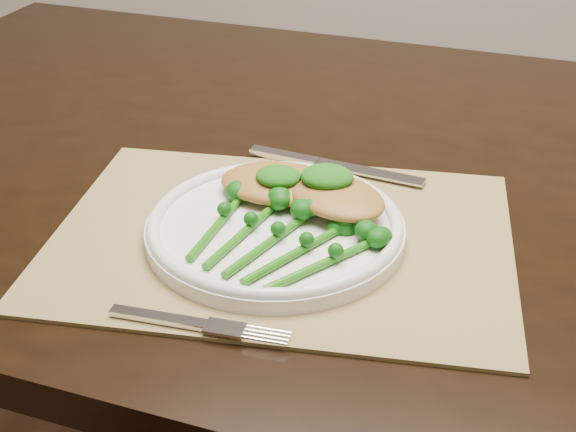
% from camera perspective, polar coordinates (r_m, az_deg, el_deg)
% --- Properties ---
extents(dining_table, '(1.71, 1.12, 0.75)m').
position_cam_1_polar(dining_table, '(1.17, 6.07, -13.09)').
color(dining_table, black).
rests_on(dining_table, ground).
extents(placemat, '(0.46, 0.34, 0.00)m').
position_cam_1_polar(placemat, '(0.80, -0.45, -1.56)').
color(placemat, olive).
rests_on(placemat, dining_table).
extents(dinner_plate, '(0.26, 0.26, 0.02)m').
position_cam_1_polar(dinner_plate, '(0.79, -0.92, -0.77)').
color(dinner_plate, white).
rests_on(dinner_plate, placemat).
extents(knife, '(0.21, 0.06, 0.01)m').
position_cam_1_polar(knife, '(0.93, 2.15, 3.84)').
color(knife, silver).
rests_on(knife, placemat).
extents(fork, '(0.16, 0.02, 0.00)m').
position_cam_1_polar(fork, '(0.68, -5.56, -7.80)').
color(fork, silver).
rests_on(fork, placemat).
extents(chicken_fillet_left, '(0.13, 0.09, 0.03)m').
position_cam_1_polar(chicken_fillet_left, '(0.84, -0.56, 2.34)').
color(chicken_fillet_left, '#B17733').
rests_on(chicken_fillet_left, dinner_plate).
extents(chicken_fillet_right, '(0.14, 0.13, 0.02)m').
position_cam_1_polar(chicken_fillet_right, '(0.81, 3.37, 1.47)').
color(chicken_fillet_right, '#B17733').
rests_on(chicken_fillet_right, dinner_plate).
extents(pesto_dollop_left, '(0.05, 0.04, 0.02)m').
position_cam_1_polar(pesto_dollop_left, '(0.82, -0.69, 2.84)').
color(pesto_dollop_left, '#0E4E0B').
rests_on(pesto_dollop_left, chicken_fillet_left).
extents(pesto_dollop_right, '(0.05, 0.05, 0.02)m').
position_cam_1_polar(pesto_dollop_right, '(0.81, 2.80, 2.80)').
color(pesto_dollop_right, '#0E4E0B').
rests_on(pesto_dollop_right, chicken_fillet_right).
extents(broccolini_bundle, '(0.19, 0.20, 0.04)m').
position_cam_1_polar(broccolini_bundle, '(0.75, -1.55, -2.06)').
color(broccolini_bundle, '#1C630D').
rests_on(broccolini_bundle, dinner_plate).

